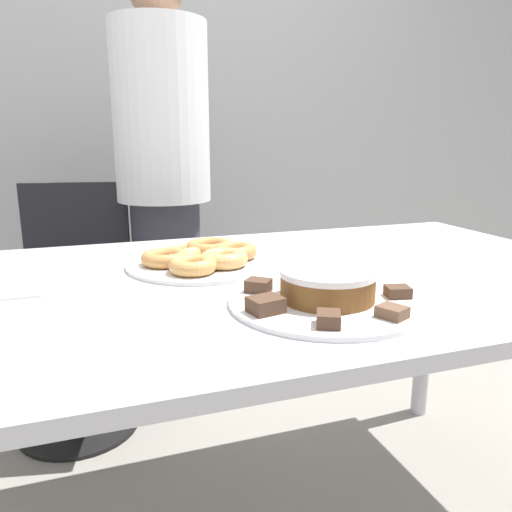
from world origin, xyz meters
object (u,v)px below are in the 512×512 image
at_px(person_standing, 164,186).
at_px(plate_donuts, 201,263).
at_px(plate_cake, 327,301).
at_px(frosted_cake, 328,284).
at_px(napkin, 10,293).
at_px(office_chair_left, 74,313).

xyz_separation_m(person_standing, plate_donuts, (-0.03, -0.78, -0.12)).
relative_size(plate_cake, frosted_cake, 2.07).
bearing_deg(plate_cake, person_standing, 96.35).
bearing_deg(napkin, plate_donuts, 13.30).
relative_size(person_standing, frosted_cake, 9.09).
height_order(office_chair_left, frosted_cake, office_chair_left).
height_order(office_chair_left, plate_cake, office_chair_left).
bearing_deg(plate_cake, napkin, 155.27).
relative_size(office_chair_left, napkin, 7.26).
bearing_deg(plate_donuts, plate_cake, -66.45).
height_order(plate_donuts, napkin, plate_donuts).
relative_size(plate_cake, napkin, 3.07).
xyz_separation_m(plate_cake, plate_donuts, (-0.16, 0.37, 0.00)).
relative_size(plate_donuts, napkin, 2.99).
xyz_separation_m(person_standing, napkin, (-0.46, -0.88, -0.12)).
height_order(plate_cake, plate_donuts, same).
distance_m(person_standing, plate_cake, 1.16).
height_order(office_chair_left, napkin, office_chair_left).
distance_m(office_chair_left, frosted_cake, 1.22).
bearing_deg(plate_donuts, frosted_cake, -66.45).
relative_size(office_chair_left, frosted_cake, 4.89).
bearing_deg(person_standing, plate_cake, -83.65).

